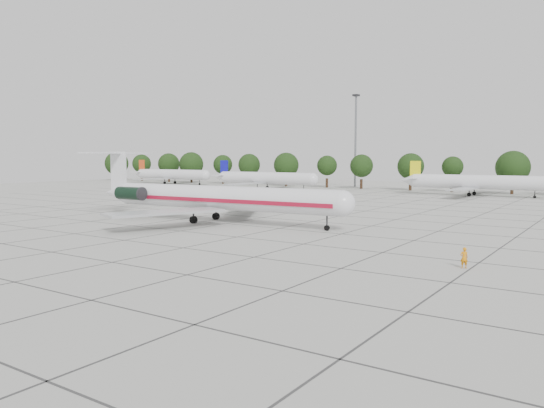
% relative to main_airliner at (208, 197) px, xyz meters
% --- Properties ---
extents(ground, '(260.00, 260.00, 0.00)m').
position_rel_main_airliner_xyz_m(ground, '(11.11, -8.36, -3.19)').
color(ground, '#B2B1AA').
rests_on(ground, ground).
extents(apron_joints, '(170.00, 170.00, 0.02)m').
position_rel_main_airliner_xyz_m(apron_joints, '(11.11, 6.64, -3.18)').
color(apron_joints, '#383838').
rests_on(apron_joints, ground).
extents(main_airliner, '(38.56, 30.25, 9.04)m').
position_rel_main_airliner_xyz_m(main_airliner, '(0.00, 0.00, 0.00)').
color(main_airliner, silver).
rests_on(main_airliner, ground).
extents(ground_crew, '(0.69, 0.63, 1.58)m').
position_rel_main_airliner_xyz_m(ground_crew, '(34.63, -11.07, -2.40)').
color(ground_crew, orange).
rests_on(ground_crew, ground).
extents(bg_airliner_a, '(28.24, 27.20, 7.40)m').
position_rel_main_airliner_xyz_m(bg_airliner_a, '(-72.43, 66.36, -0.28)').
color(bg_airliner_a, silver).
rests_on(bg_airliner_a, ground).
extents(bg_airliner_b, '(28.24, 27.20, 7.40)m').
position_rel_main_airliner_xyz_m(bg_airliner_b, '(-32.05, 58.66, -0.28)').
color(bg_airliner_b, silver).
rests_on(bg_airliner_b, ground).
extents(bg_airliner_c, '(28.24, 27.20, 7.40)m').
position_rel_main_airliner_xyz_m(bg_airliner_c, '(17.44, 66.21, -0.28)').
color(bg_airliner_c, silver).
rests_on(bg_airliner_c, ground).
extents(tree_line, '(249.86, 8.44, 10.22)m').
position_rel_main_airliner_xyz_m(tree_line, '(-0.57, 76.64, 2.79)').
color(tree_line, '#332114').
rests_on(tree_line, ground).
extents(floodlight_mast, '(1.60, 1.60, 25.45)m').
position_rel_main_airliner_xyz_m(floodlight_mast, '(-18.89, 83.64, 11.09)').
color(floodlight_mast, slate).
rests_on(floodlight_mast, ground).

